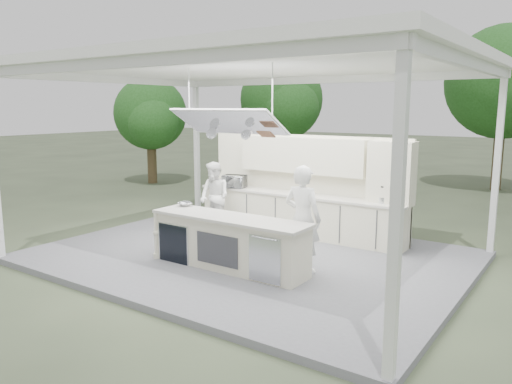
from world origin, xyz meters
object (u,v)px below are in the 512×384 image
Objects in this scene: back_counter at (298,214)px; sous_chef at (215,197)px; demo_island at (228,242)px; head_chef at (303,219)px.

sous_chef is (-1.74, -0.86, 0.33)m from back_counter.
demo_island is 1.91× the size of sous_chef.
head_chef reaches higher than back_counter.
head_chef is at bearing 26.19° from demo_island.
head_chef is at bearing -58.33° from back_counter.
demo_island is at bearing -86.37° from back_counter.
back_counter is at bearing 93.63° from demo_island.
sous_chef reaches higher than demo_island.
back_counter is 2.66m from head_chef.
demo_island is 0.61× the size of back_counter.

